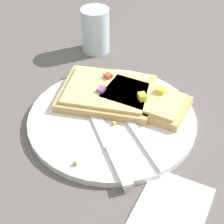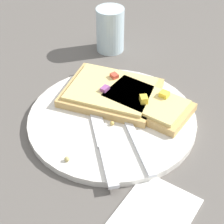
# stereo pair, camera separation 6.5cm
# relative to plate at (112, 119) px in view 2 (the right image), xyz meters

# --- Properties ---
(ground_plane) EXTENTS (4.00, 4.00, 0.00)m
(ground_plane) POSITION_rel_plate_xyz_m (0.00, 0.00, -0.01)
(ground_plane) COLOR #56514C
(plate) EXTENTS (0.29, 0.29, 0.01)m
(plate) POSITION_rel_plate_xyz_m (0.00, 0.00, 0.00)
(plate) COLOR silver
(plate) RESTS_ON ground
(fork) EXTENTS (0.16, 0.18, 0.01)m
(fork) POSITION_rel_plate_xyz_m (-0.00, 0.03, 0.01)
(fork) COLOR silver
(fork) RESTS_ON plate
(knife) EXTENTS (0.17, 0.17, 0.01)m
(knife) POSITION_rel_plate_xyz_m (0.06, 0.03, 0.01)
(knife) COLOR silver
(knife) RESTS_ON plate
(pizza_slice_main) EXTENTS (0.17, 0.19, 0.03)m
(pizza_slice_main) POSITION_rel_plate_xyz_m (-0.05, -0.03, 0.02)
(pizza_slice_main) COLOR tan
(pizza_slice_main) RESTS_ON plate
(pizza_slice_corner) EXTENTS (0.09, 0.16, 0.03)m
(pizza_slice_corner) POSITION_rel_plate_xyz_m (-0.06, 0.04, 0.02)
(pizza_slice_corner) COLOR tan
(pizza_slice_corner) RESTS_ON plate
(crumb_scatter) EXTENTS (0.11, 0.02, 0.01)m
(crumb_scatter) POSITION_rel_plate_xyz_m (0.08, 0.01, 0.01)
(crumb_scatter) COLOR tan
(crumb_scatter) RESTS_ON plate
(drinking_glass) EXTENTS (0.06, 0.06, 0.10)m
(drinking_glass) POSITION_rel_plate_xyz_m (-0.20, -0.14, 0.04)
(drinking_glass) COLOR silver
(drinking_glass) RESTS_ON ground
(napkin) EXTENTS (0.16, 0.09, 0.01)m
(napkin) POSITION_rel_plate_xyz_m (0.15, 0.16, -0.00)
(napkin) COLOR white
(napkin) RESTS_ON ground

